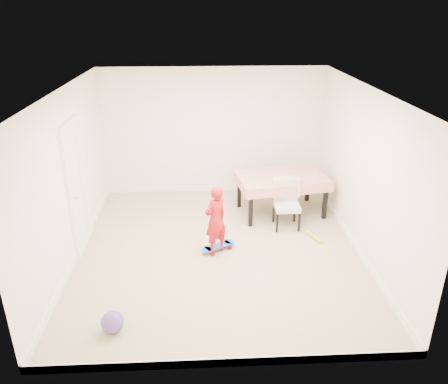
{
  "coord_description": "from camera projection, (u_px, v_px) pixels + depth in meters",
  "views": [
    {
      "loc": [
        -0.23,
        -6.16,
        3.7
      ],
      "look_at": [
        0.1,
        0.2,
        0.95
      ],
      "focal_mm": 35.0,
      "sensor_mm": 36.0,
      "label": 1
    }
  ],
  "objects": [
    {
      "name": "baseboard_front",
      "position": [
        228.0,
        362.0,
        4.82
      ],
      "size": [
        4.5,
        0.02,
        0.12
      ],
      "primitive_type": "cube",
      "color": "white",
      "rests_on": "ground"
    },
    {
      "name": "dining_chair",
      "position": [
        287.0,
        204.0,
        7.71
      ],
      "size": [
        0.49,
        0.57,
        0.89
      ],
      "primitive_type": null,
      "rotation": [
        0.0,
        0.0,
        0.0
      ],
      "color": "silver",
      "rests_on": "ground"
    },
    {
      "name": "wall_back",
      "position": [
        213.0,
        132.0,
        8.89
      ],
      "size": [
        4.5,
        0.04,
        2.6
      ],
      "primitive_type": "cube",
      "color": "white",
      "rests_on": "ground"
    },
    {
      "name": "ceiling",
      "position": [
        218.0,
        91.0,
        6.11
      ],
      "size": [
        4.5,
        5.0,
        0.04
      ],
      "primitive_type": "cube",
      "color": "white",
      "rests_on": "wall_back"
    },
    {
      "name": "wall_left",
      "position": [
        69.0,
        179.0,
        6.51
      ],
      "size": [
        0.04,
        5.0,
        2.6
      ],
      "primitive_type": "cube",
      "color": "white",
      "rests_on": "ground"
    },
    {
      "name": "foam_toy",
      "position": [
        314.0,
        237.0,
        7.48
      ],
      "size": [
        0.21,
        0.39,
        0.06
      ],
      "primitive_type": "cylinder",
      "rotation": [
        1.57,
        0.0,
        0.4
      ],
      "color": "yellow",
      "rests_on": "ground"
    },
    {
      "name": "door",
      "position": [
        77.0,
        188.0,
        6.89
      ],
      "size": [
        0.11,
        0.94,
        2.11
      ],
      "primitive_type": "cube",
      "color": "white",
      "rests_on": "ground"
    },
    {
      "name": "baseboard_back",
      "position": [
        214.0,
        188.0,
        9.39
      ],
      "size": [
        4.5,
        0.02,
        0.12
      ],
      "primitive_type": "cube",
      "color": "white",
      "rests_on": "ground"
    },
    {
      "name": "wall_front",
      "position": [
        228.0,
        266.0,
        4.34
      ],
      "size": [
        4.5,
        0.04,
        2.6
      ],
      "primitive_type": "cube",
      "color": "white",
      "rests_on": "ground"
    },
    {
      "name": "dining_table",
      "position": [
        281.0,
        194.0,
        8.28
      ],
      "size": [
        1.77,
        1.27,
        0.76
      ],
      "primitive_type": null,
      "rotation": [
        0.0,
        0.0,
        0.16
      ],
      "color": "#BB0A09",
      "rests_on": "ground"
    },
    {
      "name": "ground",
      "position": [
        219.0,
        250.0,
        7.13
      ],
      "size": [
        5.0,
        5.0,
        0.0
      ],
      "primitive_type": "plane",
      "color": "tan",
      "rests_on": "ground"
    },
    {
      "name": "wall_right",
      "position": [
        363.0,
        173.0,
        6.72
      ],
      "size": [
        0.04,
        5.0,
        2.6
      ],
      "primitive_type": "cube",
      "color": "white",
      "rests_on": "ground"
    },
    {
      "name": "skateboard",
      "position": [
        218.0,
        248.0,
        7.11
      ],
      "size": [
        0.64,
        0.5,
        0.09
      ],
      "primitive_type": null,
      "rotation": [
        0.0,
        0.0,
        0.53
      ],
      "color": "blue",
      "rests_on": "ground"
    },
    {
      "name": "baseboard_right",
      "position": [
        354.0,
        243.0,
        7.21
      ],
      "size": [
        0.02,
        5.0,
        0.12
      ],
      "primitive_type": "cube",
      "color": "white",
      "rests_on": "ground"
    },
    {
      "name": "balloon",
      "position": [
        112.0,
        322.0,
        5.31
      ],
      "size": [
        0.28,
        0.28,
        0.28
      ],
      "primitive_type": "sphere",
      "color": "#5E43A2",
      "rests_on": "ground"
    },
    {
      "name": "baseboard_left",
      "position": [
        79.0,
        251.0,
        7.0
      ],
      "size": [
        0.02,
        5.0,
        0.12
      ],
      "primitive_type": "cube",
      "color": "white",
      "rests_on": "ground"
    },
    {
      "name": "child",
      "position": [
        215.0,
        222.0,
        6.83
      ],
      "size": [
        0.49,
        0.47,
        1.13
      ],
      "primitive_type": "imported",
      "rotation": [
        0.0,
        0.0,
        3.81
      ],
      "color": "red",
      "rests_on": "ground"
    }
  ]
}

